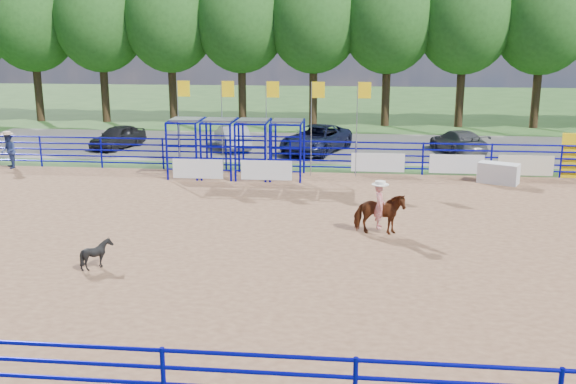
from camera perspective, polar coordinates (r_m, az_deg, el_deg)
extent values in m
plane|color=#305421|center=(20.03, -2.67, -4.24)|extent=(120.00, 120.00, 0.00)
cube|color=#8E6547|center=(20.03, -2.67, -4.21)|extent=(30.00, 20.00, 0.02)
cube|color=slate|center=(36.47, 1.30, 4.08)|extent=(40.00, 10.00, 0.01)
cube|color=silver|center=(28.71, 18.20, 1.60)|extent=(1.81, 1.38, 0.87)
imported|color=#5A2912|center=(20.48, 8.11, -1.92)|extent=(1.63, 0.79, 1.35)
imported|color=red|center=(20.24, 8.21, 0.72)|extent=(0.36, 0.53, 1.43)
cylinder|color=white|center=(20.08, 8.28, 2.79)|extent=(0.54, 0.54, 0.12)
imported|color=black|center=(18.22, -16.63, -5.28)|extent=(0.75, 0.67, 0.81)
imported|color=navy|center=(33.03, -23.59, 3.37)|extent=(0.98, 1.03, 1.67)
cylinder|color=tan|center=(32.90, -23.73, 4.80)|extent=(0.56, 0.56, 0.11)
imported|color=black|center=(37.02, -14.87, 4.77)|extent=(2.52, 4.02, 1.27)
imported|color=gray|center=(35.64, -4.99, 4.89)|extent=(2.78, 4.26, 1.33)
imported|color=#141732|center=(34.49, 2.51, 4.73)|extent=(4.11, 5.73, 1.45)
imported|color=#57575A|center=(35.42, 14.87, 4.35)|extent=(2.93, 4.62, 1.25)
cube|color=white|center=(28.00, -8.03, 2.06)|extent=(2.20, 0.04, 0.85)
cube|color=white|center=(27.44, -1.93, 1.95)|extent=(2.20, 0.04, 0.85)
cube|color=white|center=(29.35, 7.99, 2.61)|extent=(2.40, 0.04, 0.85)
cube|color=white|center=(29.69, 14.76, 2.42)|extent=(2.40, 0.04, 0.85)
cube|color=beige|center=(30.30, 20.37, 2.23)|extent=(2.40, 0.04, 0.90)
cylinder|color=#3F2B19|center=(50.47, -21.32, 8.63)|extent=(0.56, 0.56, 4.80)
ellipsoid|color=#1F4B18|center=(50.34, -21.85, 14.47)|extent=(6.40, 6.40, 7.36)
cylinder|color=#3F2B19|center=(48.40, -15.98, 8.85)|extent=(0.56, 0.56, 4.80)
ellipsoid|color=#1F4B18|center=(48.27, -16.40, 14.95)|extent=(6.40, 6.40, 7.36)
cylinder|color=#3F2B19|center=(46.79, -10.21, 9.00)|extent=(0.56, 0.56, 4.80)
ellipsoid|color=#1F4B18|center=(46.65, -10.49, 15.33)|extent=(6.40, 6.40, 7.36)
cylinder|color=#3F2B19|center=(45.66, -4.10, 9.07)|extent=(0.56, 0.56, 4.80)
ellipsoid|color=#1F4B18|center=(45.52, -4.21, 15.55)|extent=(6.40, 6.40, 7.36)
cylinder|color=#3F2B19|center=(45.07, 2.26, 9.03)|extent=(0.56, 0.56, 4.80)
ellipsoid|color=#1F4B18|center=(44.93, 2.32, 15.60)|extent=(6.40, 6.40, 7.36)
cylinder|color=#3F2B19|center=(45.03, 8.69, 8.88)|extent=(0.56, 0.56, 4.80)
ellipsoid|color=#1F4B18|center=(44.88, 8.94, 15.45)|extent=(6.40, 6.40, 7.36)
cylinder|color=#3F2B19|center=(45.54, 15.06, 8.62)|extent=(0.56, 0.56, 4.80)
ellipsoid|color=#1F4B18|center=(45.40, 15.48, 15.11)|extent=(6.40, 6.40, 7.36)
cylinder|color=#3F2B19|center=(46.58, 21.20, 8.27)|extent=(0.56, 0.56, 4.80)
ellipsoid|color=#1F4B18|center=(46.44, 21.78, 14.60)|extent=(6.40, 6.40, 7.36)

